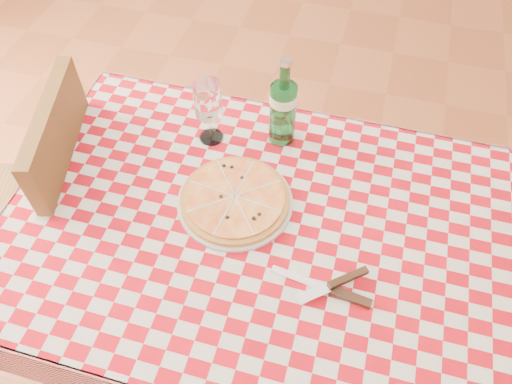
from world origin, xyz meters
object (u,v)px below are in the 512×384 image
at_px(pizza_plate, 235,199).
at_px(water_bottle, 283,102).
at_px(wine_glass, 209,113).
at_px(dining_table, 257,247).
at_px(chair_far, 54,201).

relative_size(pizza_plate, water_bottle, 1.10).
bearing_deg(wine_glass, water_bottle, 15.39).
distance_m(pizza_plate, water_bottle, 0.29).
bearing_deg(pizza_plate, water_bottle, 77.17).
height_order(dining_table, chair_far, chair_far).
xyz_separation_m(chair_far, wine_glass, (0.48, 0.20, 0.32)).
relative_size(chair_far, pizza_plate, 3.09).
distance_m(dining_table, pizza_plate, 0.15).
bearing_deg(pizza_plate, wine_glass, 122.98).
distance_m(chair_far, wine_glass, 0.61).
bearing_deg(water_bottle, chair_far, -159.10).
bearing_deg(dining_table, water_bottle, 92.74).
xyz_separation_m(water_bottle, wine_glass, (-0.20, -0.05, -0.04)).
height_order(dining_table, wine_glass, wine_glass).
relative_size(dining_table, chair_far, 1.28).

